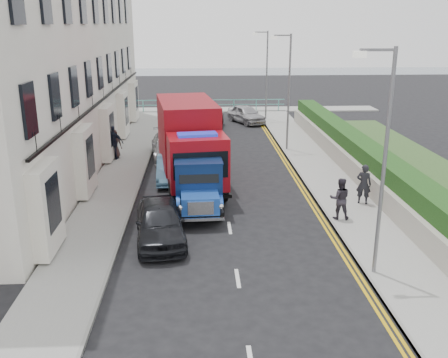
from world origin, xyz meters
TOP-DOWN VIEW (x-y plane):
  - ground at (0.00, 0.00)m, footprint 120.00×120.00m
  - pavement_west at (-5.20, 9.00)m, footprint 2.40×38.00m
  - pavement_east at (5.30, 9.00)m, footprint 2.60×38.00m
  - promenade at (0.00, 29.00)m, footprint 30.00×2.50m
  - sea_plane at (0.00, 60.00)m, footprint 120.00×120.00m
  - terrace_west at (-9.47, 13.00)m, footprint 6.31×30.20m
  - garden_east at (7.21, 9.00)m, footprint 1.45×28.00m
  - seafront_railing at (0.00, 28.20)m, footprint 13.00×0.08m
  - lamp_near at (4.18, -2.00)m, footprint 1.23×0.18m
  - lamp_mid at (4.18, 14.00)m, footprint 1.23×0.18m
  - lamp_far at (4.18, 24.00)m, footprint 1.23×0.18m
  - bedford_lorry at (-1.18, 3.64)m, footprint 2.11×4.92m
  - red_lorry at (-1.62, 7.92)m, footprint 3.55×7.82m
  - parked_car_front at (-2.60, 1.00)m, footprint 2.21×4.44m
  - parked_car_mid at (-2.60, 8.25)m, footprint 1.44×3.75m
  - parked_car_rear at (-2.87, 12.63)m, footprint 2.55×5.09m
  - seafront_car_left at (-0.50, 21.05)m, footprint 2.74×5.18m
  - seafront_car_right at (2.62, 23.11)m, footprint 3.14×4.36m
  - pedestrian_east_near at (5.90, 4.15)m, footprint 0.75×0.64m
  - pedestrian_east_far at (4.40, 2.47)m, footprint 0.90×0.75m
  - pedestrian_west_near at (-6.00, 12.02)m, footprint 1.18×0.57m
  - pedestrian_west_far at (-6.00, 12.37)m, footprint 0.93×0.74m

SIDE VIEW (x-z plane):
  - ground at x=0.00m, z-range 0.00..0.00m
  - sea_plane at x=0.00m, z-range 0.00..0.00m
  - pavement_west at x=-5.20m, z-range 0.00..0.12m
  - pavement_east at x=5.30m, z-range 0.00..0.12m
  - promenade at x=0.00m, z-range 0.00..0.12m
  - seafront_railing at x=0.00m, z-range 0.03..1.14m
  - parked_car_mid at x=-2.60m, z-range 0.00..1.22m
  - seafront_car_right at x=2.62m, z-range 0.00..1.38m
  - seafront_car_left at x=-0.50m, z-range 0.00..1.39m
  - parked_car_rear at x=-2.87m, z-range 0.00..1.42m
  - parked_car_front at x=-2.60m, z-range 0.00..1.45m
  - garden_east at x=7.21m, z-range 0.02..1.77m
  - pedestrian_west_far at x=-6.00m, z-range 0.12..1.78m
  - pedestrian_east_far at x=4.40m, z-range 0.12..1.80m
  - pedestrian_east_near at x=5.90m, z-range 0.12..1.86m
  - bedford_lorry at x=-1.18m, z-range -0.09..2.19m
  - pedestrian_west_near at x=-6.00m, z-range 0.12..2.07m
  - red_lorry at x=-1.62m, z-range 0.13..4.09m
  - lamp_near at x=4.18m, z-range 0.50..7.50m
  - lamp_mid at x=4.18m, z-range 0.50..7.50m
  - lamp_far at x=4.18m, z-range 0.50..7.50m
  - terrace_west at x=-9.47m, z-range 0.04..14.29m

